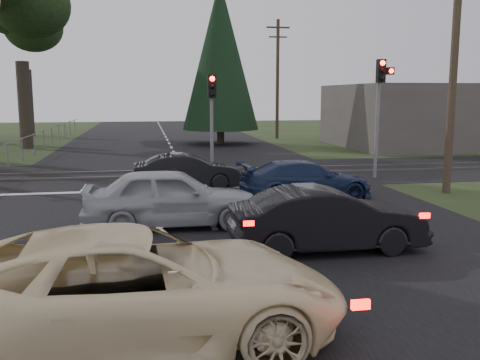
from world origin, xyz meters
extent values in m
plane|color=#283418|center=(0.00, 0.00, 0.00)|extent=(120.00, 120.00, 0.00)
cube|color=black|center=(0.00, 10.00, 0.01)|extent=(14.00, 100.00, 0.01)
cube|color=black|center=(0.00, 12.00, 0.01)|extent=(120.00, 8.00, 0.01)
cube|color=silver|center=(0.00, 8.20, 0.01)|extent=(13.00, 0.35, 0.00)
cube|color=#59544C|center=(0.00, 11.20, 0.05)|extent=(120.00, 0.12, 0.10)
cube|color=#59544C|center=(0.00, 12.80, 0.05)|extent=(120.00, 0.12, 0.10)
cylinder|color=slate|center=(7.50, 9.60, 1.90)|extent=(0.14, 0.14, 3.80)
cube|color=black|center=(7.50, 9.42, 4.25)|extent=(0.32, 0.24, 0.90)
sphere|color=#FF0C07|center=(7.50, 9.29, 4.55)|extent=(0.20, 0.20, 0.20)
sphere|color=black|center=(7.50, 9.29, 4.25)|extent=(0.18, 0.18, 0.18)
sphere|color=black|center=(7.50, 9.29, 3.95)|extent=(0.18, 0.18, 0.18)
cube|color=black|center=(7.88, 9.42, 4.25)|extent=(0.28, 0.22, 0.28)
sphere|color=#FF0C07|center=(7.88, 9.30, 4.25)|extent=(0.18, 0.18, 0.18)
cylinder|color=slate|center=(1.00, 10.80, 1.60)|extent=(0.14, 0.14, 3.20)
cube|color=black|center=(1.00, 10.62, 3.65)|extent=(0.32, 0.24, 0.90)
sphere|color=#FF0C07|center=(1.00, 10.49, 3.95)|extent=(0.20, 0.20, 0.20)
sphere|color=black|center=(1.00, 10.49, 3.65)|extent=(0.18, 0.18, 0.18)
sphere|color=black|center=(1.00, 10.49, 3.35)|extent=(0.18, 0.18, 0.18)
cylinder|color=#4C3D2D|center=(8.50, 6.00, 4.50)|extent=(0.26, 0.26, 9.00)
cylinder|color=#4C3D2D|center=(8.50, 30.00, 4.50)|extent=(0.26, 0.26, 9.00)
cube|color=#4C3D2D|center=(8.50, 30.00, 8.40)|extent=(1.80, 0.12, 0.12)
cube|color=#4C3D2D|center=(8.50, 30.00, 7.70)|extent=(1.40, 0.10, 0.10)
cylinder|color=#4C3D2D|center=(8.50, 55.00, 4.50)|extent=(0.26, 0.26, 9.00)
cube|color=#4C3D2D|center=(8.50, 55.00, 8.40)|extent=(1.80, 0.12, 0.12)
cube|color=#4C3D2D|center=(8.50, 55.00, 7.70)|extent=(1.40, 0.10, 0.10)
cylinder|color=#473D33|center=(-9.00, 25.00, 2.70)|extent=(0.80, 0.80, 5.40)
cylinder|color=#473D33|center=(-11.00, 36.00, 2.70)|extent=(0.80, 0.80, 5.40)
ellipsoid|color=black|center=(-11.00, 36.00, 9.60)|extent=(6.00, 6.00, 7.20)
cylinder|color=#473D33|center=(3.50, 26.00, 1.00)|extent=(0.50, 0.50, 2.00)
cone|color=black|center=(3.50, 26.00, 6.00)|extent=(5.20, 5.20, 10.00)
cube|color=#59514C|center=(18.00, 22.00, 2.00)|extent=(14.00, 10.00, 4.00)
imported|color=#FFEBB6|center=(-1.85, -3.66, 0.78)|extent=(5.74, 2.83, 1.57)
imported|color=black|center=(2.13, 0.07, 0.68)|extent=(4.15, 1.48, 1.36)
imported|color=#A0A3A8|center=(-1.03, 2.83, 0.75)|extent=(4.44, 1.84, 1.50)
imported|color=#182648|center=(3.38, 5.72, 0.62)|extent=(4.36, 1.95, 1.24)
imported|color=black|center=(-0.20, 8.35, 0.62)|extent=(3.82, 1.43, 1.25)
camera|label=1|loc=(-1.65, -10.54, 3.29)|focal=40.00mm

